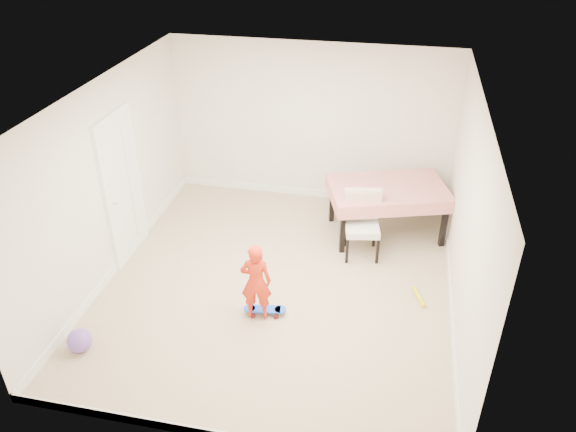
% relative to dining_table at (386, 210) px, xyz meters
% --- Properties ---
extents(ground, '(5.00, 5.00, 0.00)m').
position_rel_dining_table_xyz_m(ground, '(-1.32, -1.57, -0.40)').
color(ground, tan).
rests_on(ground, ground).
extents(ceiling, '(4.50, 5.00, 0.04)m').
position_rel_dining_table_xyz_m(ceiling, '(-1.32, -1.57, 2.18)').
color(ceiling, white).
rests_on(ceiling, wall_back).
extents(wall_back, '(4.50, 0.04, 2.60)m').
position_rel_dining_table_xyz_m(wall_back, '(-1.32, 0.91, 0.90)').
color(wall_back, silver).
rests_on(wall_back, ground).
extents(wall_front, '(4.50, 0.04, 2.60)m').
position_rel_dining_table_xyz_m(wall_front, '(-1.32, -4.05, 0.90)').
color(wall_front, silver).
rests_on(wall_front, ground).
extents(wall_left, '(0.04, 5.00, 2.60)m').
position_rel_dining_table_xyz_m(wall_left, '(-3.55, -1.57, 0.90)').
color(wall_left, silver).
rests_on(wall_left, ground).
extents(wall_right, '(0.04, 5.00, 2.60)m').
position_rel_dining_table_xyz_m(wall_right, '(0.91, -1.57, 0.90)').
color(wall_right, silver).
rests_on(wall_right, ground).
extents(door, '(0.11, 0.94, 2.11)m').
position_rel_dining_table_xyz_m(door, '(-3.54, -1.27, 0.63)').
color(door, white).
rests_on(door, ground).
extents(baseboard_back, '(4.50, 0.02, 0.12)m').
position_rel_dining_table_xyz_m(baseboard_back, '(-1.32, 0.92, -0.34)').
color(baseboard_back, white).
rests_on(baseboard_back, ground).
extents(baseboard_left, '(0.02, 5.00, 0.12)m').
position_rel_dining_table_xyz_m(baseboard_left, '(-3.56, -1.57, -0.34)').
color(baseboard_left, white).
rests_on(baseboard_left, ground).
extents(baseboard_right, '(0.02, 5.00, 0.12)m').
position_rel_dining_table_xyz_m(baseboard_right, '(0.92, -1.57, -0.34)').
color(baseboard_right, white).
rests_on(baseboard_right, ground).
extents(dining_table, '(1.93, 1.52, 0.79)m').
position_rel_dining_table_xyz_m(dining_table, '(0.00, 0.00, 0.00)').
color(dining_table, red).
rests_on(dining_table, ground).
extents(dining_chair, '(0.62, 0.69, 0.95)m').
position_rel_dining_table_xyz_m(dining_chair, '(-0.30, -0.66, 0.08)').
color(dining_chair, beige).
rests_on(dining_chair, ground).
extents(skateboard, '(0.55, 0.27, 0.08)m').
position_rel_dining_table_xyz_m(skateboard, '(-1.34, -2.19, -0.36)').
color(skateboard, blue).
rests_on(skateboard, ground).
extents(child, '(0.40, 0.30, 1.02)m').
position_rel_dining_table_xyz_m(child, '(-1.42, -2.27, 0.11)').
color(child, red).
rests_on(child, ground).
extents(balloon, '(0.28, 0.28, 0.28)m').
position_rel_dining_table_xyz_m(balloon, '(-3.25, -3.23, -0.26)').
color(balloon, '#734EBC').
rests_on(balloon, ground).
extents(foam_toy, '(0.19, 0.40, 0.06)m').
position_rel_dining_table_xyz_m(foam_toy, '(0.54, -1.50, -0.37)').
color(foam_toy, yellow).
rests_on(foam_toy, ground).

